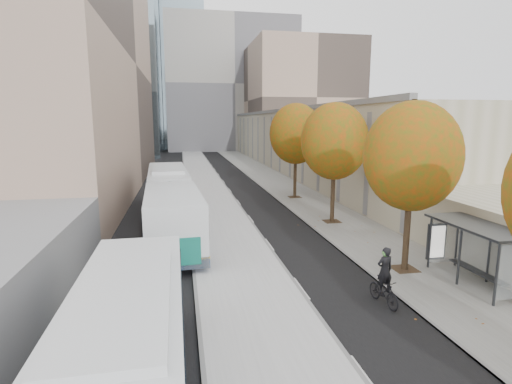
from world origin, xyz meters
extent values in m
cube|color=#A7A7A7|center=(-3.88, 35.00, 0.07)|extent=(4.25, 150.00, 0.15)
cube|color=gray|center=(4.12, 35.00, 0.04)|extent=(4.75, 150.00, 0.08)
cube|color=tan|center=(15.50, 64.00, 4.00)|extent=(18.00, 92.00, 8.00)
cube|color=tan|center=(-22.50, 41.00, 12.50)|extent=(24.00, 46.00, 25.00)
cube|color=#A09C94|center=(6.00, 96.00, 15.00)|extent=(30.00, 18.00, 30.00)
cube|color=#383A3F|center=(5.50, 11.00, 2.56)|extent=(1.90, 4.40, 0.10)
cylinder|color=#383A3F|center=(4.80, 9.00, 1.28)|extent=(0.10, 0.10, 2.40)
cube|color=silver|center=(6.22, 11.00, 1.33)|extent=(0.04, 4.00, 2.10)
cylinder|color=#301D14|center=(3.60, 13.00, 1.70)|extent=(0.28, 0.28, 3.24)
sphere|color=#285C11|center=(3.60, 13.00, 5.26)|extent=(4.20, 4.20, 4.20)
cylinder|color=#301D14|center=(3.60, 22.00, 1.77)|extent=(0.28, 0.28, 3.38)
sphere|color=#285C11|center=(3.60, 22.00, 5.48)|extent=(4.40, 4.40, 4.40)
cylinder|color=#301D14|center=(3.60, 31.00, 1.83)|extent=(0.28, 0.28, 3.51)
sphere|color=#285C11|center=(3.60, 31.00, 5.70)|extent=(4.60, 4.60, 4.60)
cube|color=silver|center=(-7.13, 23.51, 1.60)|extent=(3.78, 19.31, 3.20)
cube|color=black|center=(-7.13, 23.51, 2.19)|extent=(3.80, 18.54, 1.11)
cube|color=#0F6758|center=(-7.13, 13.95, 1.23)|extent=(2.03, 0.17, 1.24)
imported|color=black|center=(0.93, 10.00, 0.53)|extent=(0.73, 1.80, 1.05)
imported|color=black|center=(0.93, 10.00, 1.36)|extent=(0.70, 0.51, 1.77)
sphere|color=#519542|center=(0.93, 10.00, 2.02)|extent=(0.27, 0.27, 0.27)
imported|color=silver|center=(-7.63, 48.09, 0.69)|extent=(2.07, 4.19, 1.37)
camera|label=1|loc=(-6.35, -2.85, 6.77)|focal=28.00mm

